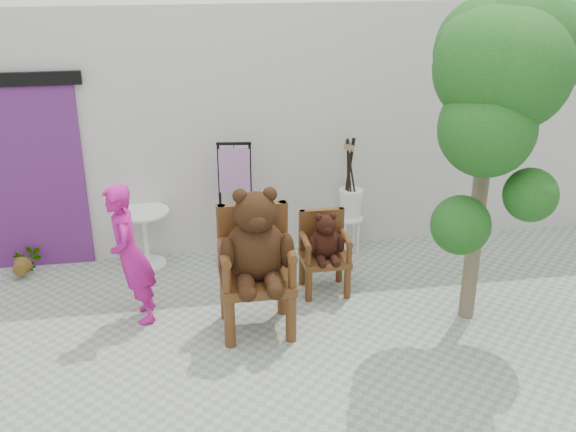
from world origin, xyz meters
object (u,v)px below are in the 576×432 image
object	(u,v)px
person	(130,255)
stool_bucket	(350,203)
display_stand	(236,218)
tree	(504,70)
cafe_table	(145,231)
chair_small	(325,245)
chair_big	(256,251)

from	to	relation	value
person	stool_bucket	world-z (taller)	person
display_stand	stool_bucket	distance (m)	1.43
stool_bucket	tree	size ratio (longest dim) A/B	0.44
person	cafe_table	distance (m)	1.29
chair_small	display_stand	distance (m)	1.24
stool_bucket	chair_small	bearing A→B (deg)	-119.01
stool_bucket	chair_big	bearing A→B (deg)	-129.96
cafe_table	tree	world-z (taller)	tree
stool_bucket	tree	xyz separation A→B (m)	(0.88, -1.84, 1.93)
person	display_stand	xyz separation A→B (m)	(1.16, 1.16, -0.15)
chair_small	display_stand	world-z (taller)	display_stand
cafe_table	chair_big	bearing A→B (deg)	-55.07
person	cafe_table	size ratio (longest dim) A/B	2.09
tree	cafe_table	bearing A→B (deg)	151.48
stool_bucket	person	bearing A→B (deg)	-154.14
chair_big	stool_bucket	distance (m)	2.14
chair_big	chair_small	xyz separation A→B (m)	(0.83, 0.67, -0.30)
display_stand	stool_bucket	world-z (taller)	display_stand
chair_small	tree	distance (m)	2.61
chair_small	person	world-z (taller)	person
cafe_table	tree	size ratio (longest dim) A/B	0.21
display_stand	stool_bucket	xyz separation A→B (m)	(1.43, 0.10, 0.06)
person	tree	distance (m)	3.97
chair_big	tree	bearing A→B (deg)	-5.30
cafe_table	stool_bucket	bearing A→B (deg)	0.00
stool_bucket	tree	bearing A→B (deg)	-64.46
chair_big	stool_bucket	size ratio (longest dim) A/B	1.04
cafe_table	person	bearing A→B (deg)	-93.96
chair_big	chair_small	size ratio (longest dim) A/B	1.61
tree	display_stand	bearing A→B (deg)	142.98
display_stand	person	bearing A→B (deg)	-127.97
tree	stool_bucket	bearing A→B (deg)	115.54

